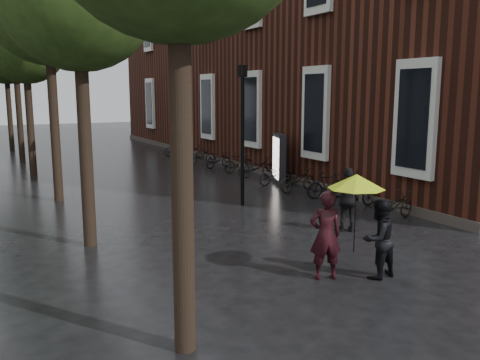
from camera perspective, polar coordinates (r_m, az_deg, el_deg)
ground at (r=9.48m, az=20.23°, el=-14.43°), size 120.00×120.00×0.00m
brick_building at (r=30.43m, az=6.06°, el=13.90°), size 10.20×33.20×12.00m
street_trees at (r=21.82m, az=-22.12°, el=15.80°), size 4.33×34.03×8.91m
person_burgundy at (r=10.54m, az=9.57°, el=-6.12°), size 0.78×0.63×1.86m
person_black at (r=10.86m, az=15.26°, el=-6.38°), size 0.87×0.71×1.66m
lime_umbrella at (r=10.38m, az=12.94°, el=-0.16°), size 1.15×1.15×1.69m
pedestrian_walking at (r=14.23m, az=12.06°, el=-2.19°), size 1.11×0.93×1.78m
parked_bicycles at (r=22.93m, az=1.34°, el=1.42°), size 2.11×18.43×0.97m
ad_lightbox at (r=21.36m, az=4.38°, el=2.40°), size 0.32×1.39×2.09m
lamp_post at (r=16.97m, az=0.28°, el=6.57°), size 0.24×0.24×4.67m
cycle_sign at (r=23.74m, az=-20.23°, el=3.99°), size 0.13×0.45×2.48m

